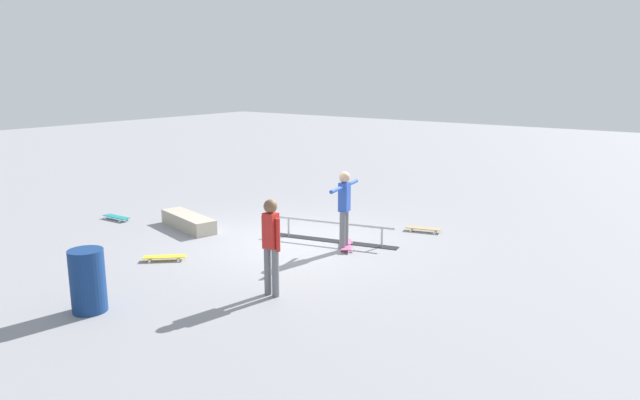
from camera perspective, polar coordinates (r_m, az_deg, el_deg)
ground_plane at (r=12.40m, az=-2.27°, el=-4.35°), size 60.00×60.00×0.00m
grind_rail at (r=12.57m, az=1.35°, el=-3.20°), size 2.83×0.89×0.44m
skate_ledge at (r=13.95m, az=-12.72°, el=-2.06°), size 1.89×0.95×0.32m
skater_main at (r=11.76m, az=2.38°, el=-0.50°), size 0.32×1.30×1.63m
skateboard_main at (r=12.13m, az=2.58°, el=-4.37°), size 0.61×0.78×0.09m
bystander_red_shirt at (r=9.42m, az=-4.80°, el=-4.09°), size 0.36×0.22×1.60m
loose_skateboard_yellow at (r=11.73m, az=-14.92°, el=-5.39°), size 0.73×0.69×0.09m
loose_skateboard_teal at (r=15.23m, az=-19.23°, el=-1.57°), size 0.81×0.28×0.09m
loose_skateboard_natural at (r=13.54m, az=10.05°, el=-2.76°), size 0.82×0.41×0.09m
trash_bin at (r=9.57m, az=-21.70°, el=-7.33°), size 0.52×0.52×0.97m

